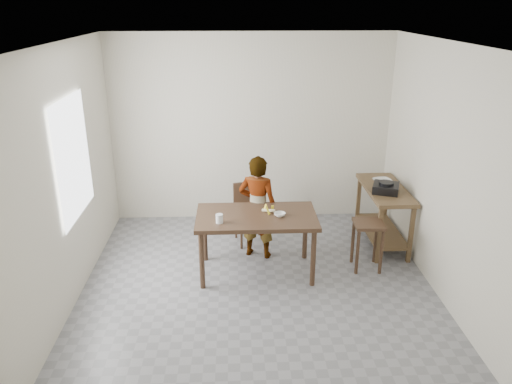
{
  "coord_description": "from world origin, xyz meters",
  "views": [
    {
      "loc": [
        -0.25,
        -5.0,
        3.08
      ],
      "look_at": [
        0.0,
        0.4,
        1.0
      ],
      "focal_mm": 35.0,
      "sensor_mm": 36.0,
      "label": 1
    }
  ],
  "objects_px": {
    "dining_table": "(256,244)",
    "dining_chair": "(251,215)",
    "child": "(258,207)",
    "prep_counter": "(383,216)",
    "stool": "(367,245)"
  },
  "relations": [
    {
      "from": "dining_chair",
      "to": "child",
      "type": "bearing_deg",
      "value": -90.92
    },
    {
      "from": "prep_counter",
      "to": "stool",
      "type": "bearing_deg",
      "value": -119.69
    },
    {
      "from": "prep_counter",
      "to": "dining_table",
      "type": "bearing_deg",
      "value": -157.85
    },
    {
      "from": "prep_counter",
      "to": "stool",
      "type": "xyz_separation_m",
      "value": [
        -0.37,
        -0.66,
        -0.09
      ]
    },
    {
      "from": "prep_counter",
      "to": "child",
      "type": "height_order",
      "value": "child"
    },
    {
      "from": "dining_table",
      "to": "child",
      "type": "height_order",
      "value": "child"
    },
    {
      "from": "dining_table",
      "to": "stool",
      "type": "xyz_separation_m",
      "value": [
        1.35,
        0.04,
        -0.07
      ]
    },
    {
      "from": "dining_table",
      "to": "stool",
      "type": "relative_size",
      "value": 2.29
    },
    {
      "from": "child",
      "to": "dining_chair",
      "type": "bearing_deg",
      "value": -60.44
    },
    {
      "from": "stool",
      "to": "dining_chair",
      "type": "bearing_deg",
      "value": 150.81
    },
    {
      "from": "dining_table",
      "to": "dining_chair",
      "type": "height_order",
      "value": "dining_chair"
    },
    {
      "from": "dining_table",
      "to": "child",
      "type": "bearing_deg",
      "value": 85.27
    },
    {
      "from": "child",
      "to": "stool",
      "type": "relative_size",
      "value": 2.19
    },
    {
      "from": "child",
      "to": "dining_chair",
      "type": "distance_m",
      "value": 0.47
    },
    {
      "from": "prep_counter",
      "to": "child",
      "type": "relative_size",
      "value": 0.9
    }
  ]
}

